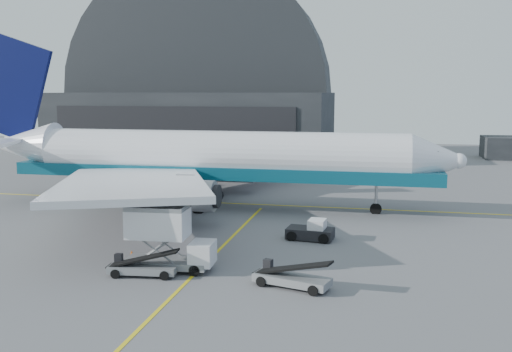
% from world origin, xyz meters
% --- Properties ---
extents(ground, '(200.00, 200.00, 0.00)m').
position_xyz_m(ground, '(0.00, 0.00, 0.00)').
color(ground, '#565659').
rests_on(ground, ground).
extents(taxi_lines, '(80.00, 42.12, 0.02)m').
position_xyz_m(taxi_lines, '(0.00, 12.67, 0.01)').
color(taxi_lines, yellow).
rests_on(taxi_lines, ground).
extents(hangar, '(50.00, 28.30, 28.00)m').
position_xyz_m(hangar, '(-22.00, 64.95, 9.54)').
color(hangar, black).
rests_on(hangar, ground).
extents(airliner, '(53.54, 51.92, 18.79)m').
position_xyz_m(airliner, '(-6.40, 17.79, 5.26)').
color(airliner, white).
rests_on(airliner, ground).
extents(catering_truck, '(6.29, 2.65, 4.25)m').
position_xyz_m(catering_truck, '(-2.20, -3.83, 2.15)').
color(catering_truck, gray).
rests_on(catering_truck, ground).
extents(pushback_tug, '(4.01, 2.59, 1.76)m').
position_xyz_m(pushback_tug, '(6.66, 6.43, 0.66)').
color(pushback_tug, black).
rests_on(pushback_tug, ground).
extents(belt_loader_a, '(4.93, 2.10, 1.85)m').
position_xyz_m(belt_loader_a, '(-3.32, -5.35, 0.57)').
color(belt_loader_a, gray).
rests_on(belt_loader_a, ground).
extents(belt_loader_b, '(5.26, 2.91, 1.97)m').
position_xyz_m(belt_loader_b, '(6.74, -5.50, 0.61)').
color(belt_loader_b, gray).
rests_on(belt_loader_b, ground).
extents(traffic_cone, '(0.37, 0.37, 0.53)m').
position_xyz_m(traffic_cone, '(-5.79, -1.54, 0.25)').
color(traffic_cone, '#E35C07').
rests_on(traffic_cone, ground).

